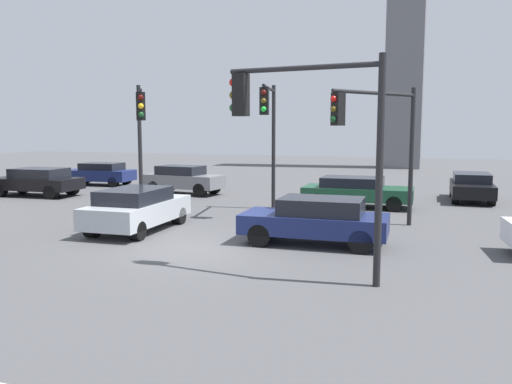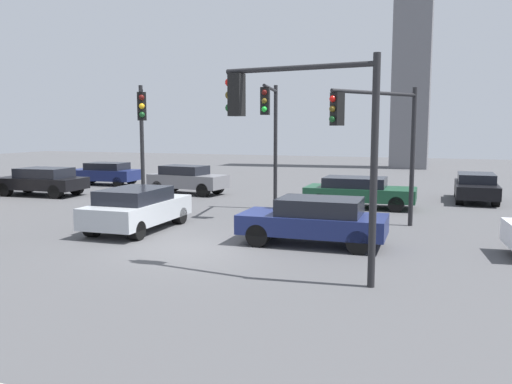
{
  "view_description": "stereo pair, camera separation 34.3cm",
  "coord_description": "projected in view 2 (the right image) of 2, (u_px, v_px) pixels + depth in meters",
  "views": [
    {
      "loc": [
        6.48,
        -13.31,
        3.45
      ],
      "look_at": [
        0.64,
        3.56,
        1.25
      ],
      "focal_mm": 36.65,
      "sensor_mm": 36.0,
      "label": 1
    },
    {
      "loc": [
        6.8,
        -13.19,
        3.45
      ],
      "look_at": [
        0.64,
        3.56,
        1.25
      ],
      "focal_mm": 36.65,
      "sensor_mm": 36.0,
      "label": 2
    }
  ],
  "objects": [
    {
      "name": "car_4",
      "position": [
        315.0,
        220.0,
        15.44
      ],
      "size": [
        4.34,
        1.99,
        1.4
      ],
      "rotation": [
        0.0,
        0.0,
        3.17
      ],
      "color": "navy",
      "rests_on": "ground_plane"
    },
    {
      "name": "car_1",
      "position": [
        187.0,
        179.0,
        27.41
      ],
      "size": [
        4.26,
        2.11,
        1.48
      ],
      "rotation": [
        0.0,
        0.0,
        -0.11
      ],
      "color": "slate",
      "rests_on": "ground_plane"
    },
    {
      "name": "skyline_tower",
      "position": [
        414.0,
        6.0,
        43.68
      ],
      "size": [
        3.08,
        3.08,
        27.16
      ],
      "primitive_type": "cube",
      "color": "slate",
      "rests_on": "ground_plane"
    },
    {
      "name": "traffic_light_4",
      "position": [
        377.0,
        127.0,
        16.99
      ],
      "size": [
        2.37,
        3.44,
        4.84
      ],
      "rotation": [
        0.0,
        0.0,
        -2.16
      ],
      "color": "black",
      "rests_on": "ground_plane"
    },
    {
      "name": "ground_plane",
      "position": [
        193.0,
        248.0,
        15.04
      ],
      "size": [
        99.58,
        99.58,
        0.0
      ],
      "primitive_type": "plane",
      "color": "#4C4C4F"
    },
    {
      "name": "car_2",
      "position": [
        359.0,
        191.0,
        22.76
      ],
      "size": [
        4.73,
        2.1,
        1.32
      ],
      "rotation": [
        0.0,
        0.0,
        0.02
      ],
      "color": "#19472D",
      "rests_on": "ground_plane"
    },
    {
      "name": "car_5",
      "position": [
        105.0,
        173.0,
        31.74
      ],
      "size": [
        4.22,
        2.1,
        1.36
      ],
      "rotation": [
        0.0,
        0.0,
        3.21
      ],
      "color": "navy",
      "rests_on": "ground_plane"
    },
    {
      "name": "car_7",
      "position": [
        476.0,
        187.0,
        24.63
      ],
      "size": [
        1.87,
        4.29,
        1.31
      ],
      "rotation": [
        0.0,
        0.0,
        -1.56
      ],
      "color": "black",
      "rests_on": "ground_plane"
    },
    {
      "name": "traffic_light_1",
      "position": [
        271.0,
        121.0,
        20.57
      ],
      "size": [
        0.75,
        3.11,
        5.22
      ],
      "rotation": [
        0.0,
        0.0,
        -1.4
      ],
      "color": "black",
      "rests_on": "ground_plane"
    },
    {
      "name": "traffic_light_0",
      "position": [
        142.0,
        125.0,
        19.93
      ],
      "size": [
        1.65,
        2.43,
        5.15
      ],
      "rotation": [
        0.0,
        0.0,
        -0.99
      ],
      "color": "black",
      "rests_on": "ground_plane"
    },
    {
      "name": "car_6",
      "position": [
        137.0,
        208.0,
        17.65
      ],
      "size": [
        2.08,
        4.37,
        1.45
      ],
      "rotation": [
        0.0,
        0.0,
        1.6
      ],
      "color": "#ADB2B7",
      "rests_on": "ground_plane"
    },
    {
      "name": "car_0",
      "position": [
        42.0,
        181.0,
        26.74
      ],
      "size": [
        4.54,
        2.28,
        1.42
      ],
      "rotation": [
        0.0,
        0.0,
        3.2
      ],
      "color": "black",
      "rests_on": "ground_plane"
    },
    {
      "name": "traffic_light_3",
      "position": [
        300.0,
        121.0,
        11.72
      ],
      "size": [
        3.69,
        0.65,
        5.0
      ],
      "rotation": [
        0.0,
        0.0,
        3.02
      ],
      "color": "black",
      "rests_on": "ground_plane"
    }
  ]
}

